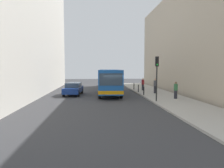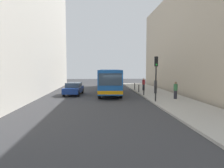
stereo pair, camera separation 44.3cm
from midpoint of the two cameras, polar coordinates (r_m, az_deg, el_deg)
The scene contains 14 objects.
ground_plane at distance 20.88m, azimuth 1.42°, elevation -4.30°, with size 80.00×80.00×0.00m, color #38383A.
sidewalk at distance 22.02m, azimuth 15.59°, elevation -3.81°, with size 4.40×40.00×0.15m, color #ADA89E.
building_left at distance 26.86m, azimuth -25.66°, elevation 15.18°, with size 7.00×32.00×16.75m, color #BCB7AD.
building_right at distance 28.18m, azimuth 25.09°, elevation 11.09°, with size 7.00×32.00×13.27m, color #B2A38C.
bus at distance 25.19m, azimuth -0.17°, elevation 1.15°, with size 3.01×11.12×3.00m.
car_beside_bus at distance 24.48m, azimuth -10.27°, elevation -1.23°, with size 2.12×4.52×1.48m.
car_behind_bus at distance 36.60m, azimuth -0.10°, elevation 0.71°, with size 1.87×4.40×1.48m.
traffic_light at distance 18.80m, azimuth 13.03°, elevation 3.81°, with size 0.28×0.33×4.10m.
bollard_near at distance 23.12m, azimuth 9.56°, elevation -1.95°, with size 0.11×0.11×0.95m, color black.
bollard_mid at distance 25.91m, azimuth 8.09°, elevation -1.24°, with size 0.11×0.11×0.95m, color black.
bollard_far at distance 28.73m, azimuth 6.90°, elevation -0.67°, with size 0.11×0.11×0.95m, color black.
pedestrian_near_signal at distance 21.03m, azimuth 18.12°, elevation -1.72°, with size 0.38×0.38×1.70m.
pedestrian_mid_sidewalk at distance 25.00m, azimuth 12.73°, elevation -0.53°, with size 0.38×0.38×1.80m.
pedestrian_far_sidewalk at distance 28.08m, azimuth 9.39°, elevation -0.09°, with size 0.38×0.38×1.67m.
Camera 2 is at (-1.68, -20.56, 3.18)m, focal length 32.27 mm.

